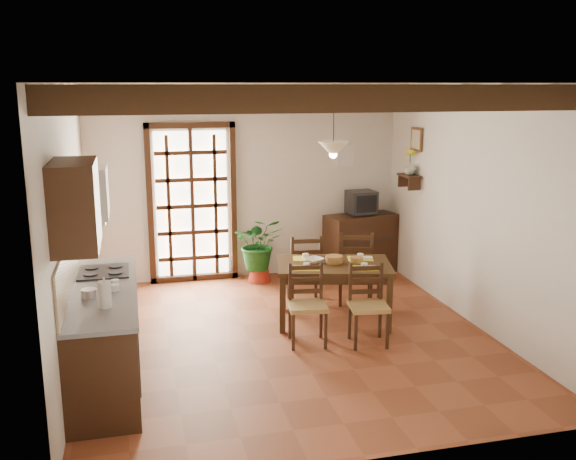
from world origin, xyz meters
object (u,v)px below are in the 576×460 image
object	(u,v)px
chair_near_left	(307,319)
crt_tv	(361,202)
potted_plant	(259,243)
pendant_lamp	(333,148)
dining_table	(334,271)
chair_near_right	(368,320)
chair_far_left	(305,281)
sideboard	(360,244)
chair_far_right	(355,280)
kitchen_counter	(104,333)

from	to	relation	value
chair_near_left	crt_tv	world-z (taller)	crt_tv
chair_near_left	potted_plant	distance (m)	2.39
pendant_lamp	dining_table	bearing A→B (deg)	-90.00
chair_near_right	chair_far_left	size ratio (longest dim) A/B	0.95
sideboard	crt_tv	size ratio (longest dim) A/B	2.49
chair_near_left	sideboard	bearing A→B (deg)	66.13
sideboard	chair_far_right	bearing A→B (deg)	-126.15
dining_table	sideboard	size ratio (longest dim) A/B	1.42
chair_near_right	chair_far_right	distance (m)	1.36
chair_near_right	sideboard	bearing A→B (deg)	79.35
chair_near_right	sideboard	distance (m)	2.75
dining_table	sideboard	distance (m)	2.13
chair_near_left	chair_far_right	size ratio (longest dim) A/B	0.90
kitchen_counter	potted_plant	world-z (taller)	potted_plant
dining_table	crt_tv	world-z (taller)	crt_tv
chair_near_right	chair_far_left	bearing A→B (deg)	109.70
chair_near_right	crt_tv	size ratio (longest dim) A/B	2.06
potted_plant	pendant_lamp	world-z (taller)	pendant_lamp
kitchen_counter	chair_near_right	world-z (taller)	kitchen_counter
kitchen_counter	chair_far_right	bearing A→B (deg)	26.50
chair_far_left	sideboard	bearing A→B (deg)	-130.17
chair_far_right	chair_near_right	bearing A→B (deg)	94.10
kitchen_counter	potted_plant	size ratio (longest dim) A/B	1.12
kitchen_counter	sideboard	bearing A→B (deg)	37.91
sideboard	pendant_lamp	world-z (taller)	pendant_lamp
kitchen_counter	crt_tv	bearing A→B (deg)	37.85
sideboard	crt_tv	distance (m)	0.64
kitchen_counter	chair_far_left	distance (m)	2.99
chair_far_left	chair_far_right	xyz separation A→B (m)	(0.64, -0.16, 0.02)
kitchen_counter	sideboard	xyz separation A→B (m)	(3.63, 2.83, -0.03)
kitchen_counter	chair_near_left	size ratio (longest dim) A/B	2.55
chair_near_right	chair_far_left	world-z (taller)	chair_far_left
dining_table	pendant_lamp	world-z (taller)	pendant_lamp
chair_far_left	potted_plant	bearing A→B (deg)	-63.49
sideboard	chair_near_left	bearing A→B (deg)	-135.23
sideboard	kitchen_counter	bearing A→B (deg)	-155.62
dining_table	potted_plant	size ratio (longest dim) A/B	0.75
chair_near_left	chair_near_right	distance (m)	0.67
dining_table	chair_far_left	size ratio (longest dim) A/B	1.62
chair_far_right	pendant_lamp	distance (m)	1.90
kitchen_counter	potted_plant	xyz separation A→B (m)	(2.06, 2.75, 0.10)
chair_near_right	sideboard	size ratio (longest dim) A/B	0.83
chair_far_right	potted_plant	world-z (taller)	potted_plant
crt_tv	sideboard	bearing A→B (deg)	84.54
chair_near_left	pendant_lamp	xyz separation A→B (m)	(0.49, 0.68, 1.80)
crt_tv	chair_near_left	bearing A→B (deg)	-127.22
chair_far_right	sideboard	size ratio (longest dim) A/B	0.92
dining_table	pendant_lamp	size ratio (longest dim) A/B	1.77
dining_table	potted_plant	xyz separation A→B (m)	(-0.55, 1.79, -0.06)
sideboard	potted_plant	bearing A→B (deg)	169.09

